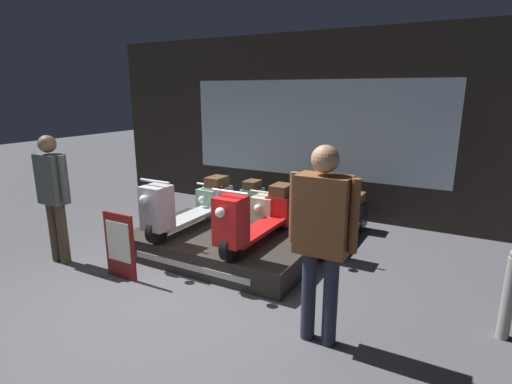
% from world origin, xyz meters
% --- Properties ---
extents(ground_plane, '(30.00, 30.00, 0.00)m').
position_xyz_m(ground_plane, '(0.00, 0.00, 0.00)').
color(ground_plane, '#4C4C51').
extents(shop_wall_back, '(8.66, 0.09, 3.20)m').
position_xyz_m(shop_wall_back, '(0.00, 4.01, 1.60)').
color(shop_wall_back, '#28231E').
rests_on(shop_wall_back, ground_plane).
extents(display_platform, '(2.44, 1.53, 0.32)m').
position_xyz_m(display_platform, '(-0.26, 1.51, 0.16)').
color(display_platform, '#2D2823').
rests_on(display_platform, ground_plane).
extents(scooter_display_left, '(0.46, 1.80, 0.83)m').
position_xyz_m(scooter_display_left, '(-0.81, 1.53, 0.66)').
color(scooter_display_left, black).
rests_on(scooter_display_left, display_platform).
extents(scooter_display_right, '(0.46, 1.80, 0.83)m').
position_xyz_m(scooter_display_right, '(0.29, 1.53, 0.66)').
color(scooter_display_right, black).
rests_on(scooter_display_right, display_platform).
extents(scooter_backrow_0, '(0.46, 1.80, 0.83)m').
position_xyz_m(scooter_backrow_0, '(-0.90, 2.79, 0.34)').
color(scooter_backrow_0, black).
rests_on(scooter_backrow_0, ground_plane).
extents(scooter_backrow_1, '(0.46, 1.80, 0.83)m').
position_xyz_m(scooter_backrow_1, '(0.06, 2.79, 0.34)').
color(scooter_backrow_1, black).
rests_on(scooter_backrow_1, ground_plane).
extents(scooter_backrow_2, '(0.46, 1.80, 0.83)m').
position_xyz_m(scooter_backrow_2, '(1.02, 2.79, 0.34)').
color(scooter_backrow_2, black).
rests_on(scooter_backrow_2, ground_plane).
extents(person_left_browsing, '(0.54, 0.22, 1.68)m').
position_xyz_m(person_left_browsing, '(-2.05, 0.31, 0.97)').
color(person_left_browsing, '#473828').
rests_on(person_left_browsing, ground_plane).
extents(person_right_browsing, '(0.61, 0.25, 1.79)m').
position_xyz_m(person_right_browsing, '(1.55, 0.31, 1.07)').
color(person_right_browsing, '#232838').
rests_on(person_right_browsing, ground_plane).
extents(price_sign_board, '(0.45, 0.04, 0.82)m').
position_xyz_m(price_sign_board, '(-0.97, 0.36, 0.41)').
color(price_sign_board, maroon).
rests_on(price_sign_board, ground_plane).
extents(street_bollard, '(0.11, 0.11, 0.87)m').
position_xyz_m(street_bollard, '(3.03, 1.17, 0.43)').
color(street_bollard, gray).
rests_on(street_bollard, ground_plane).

